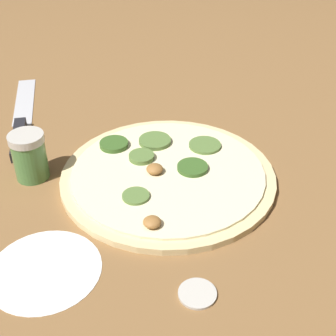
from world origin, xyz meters
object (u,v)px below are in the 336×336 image
Objects in this scene: loose_cap at (199,292)px; pizza at (167,174)px; knife at (21,127)px; spice_jar at (29,156)px.

pizza is at bearing -179.21° from loose_cap.
knife is (-0.19, -0.24, -0.00)m from pizza.
spice_jar reaches higher than knife.
loose_cap is at bearing 0.79° from pizza.
knife is 7.16× the size of loose_cap.
spice_jar is at bearing -99.79° from pizza.
pizza is at bearing -130.15° from knife.
pizza is 0.23m from loose_cap.
pizza is 1.02× the size of knife.
spice_jar is (-0.04, -0.21, 0.03)m from pizza.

